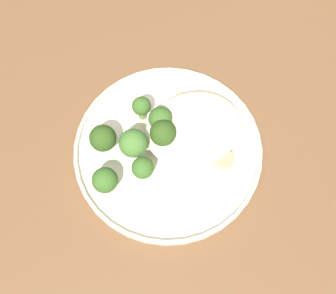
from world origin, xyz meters
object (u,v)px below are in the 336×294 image
seared_scallop_front_small (196,132)px  broccoli_floret_front_edge (161,119)px  seared_scallop_tiny_bay (182,102)px  broccoli_floret_small_sprig (105,180)px  dinner_plate (168,150)px  seared_scallop_half_hidden (200,103)px  broccoli_floret_left_leaning (142,107)px  broccoli_floret_right_tilted (163,133)px  broccoli_floret_beside_noodles (143,168)px  seared_scallop_tilted_round (212,134)px  broccoli_floret_rear_charred (133,144)px  seared_scallop_right_edge (224,160)px  seared_scallop_left_edge (187,147)px  broccoli_floret_split_head (103,139)px

seared_scallop_front_small → broccoli_floret_front_edge: bearing=145.4°
seared_scallop_tiny_bay → broccoli_floret_small_sprig: bearing=-150.7°
dinner_plate → seared_scallop_half_hidden: seared_scallop_half_hidden is taller
seared_scallop_tiny_bay → broccoli_floret_left_leaning: bearing=176.0°
broccoli_floret_right_tilted → broccoli_floret_beside_noodles: 0.06m
broccoli_floret_small_sprig → seared_scallop_tiny_bay: bearing=29.3°
seared_scallop_tiny_bay → seared_scallop_tilted_round: 0.07m
seared_scallop_half_hidden → broccoli_floret_right_tilted: broccoli_floret_right_tilted is taller
broccoli_floret_beside_noodles → broccoli_floret_small_sprig: bearing=178.2°
broccoli_floret_rear_charred → seared_scallop_half_hidden: bearing=17.1°
seared_scallop_right_edge → broccoli_floret_front_edge: bearing=127.2°
seared_scallop_left_edge → broccoli_floret_small_sprig: 0.13m
seared_scallop_front_small → broccoli_floret_rear_charred: bearing=176.8°
broccoli_floret_left_leaning → broccoli_floret_small_sprig: (-0.09, -0.09, -0.00)m
seared_scallop_right_edge → broccoli_floret_right_tilted: bearing=139.2°
seared_scallop_left_edge → broccoli_floret_left_leaning: (-0.04, 0.08, 0.02)m
broccoli_floret_small_sprig → broccoli_floret_beside_noodles: bearing=-1.8°
dinner_plate → broccoli_floret_left_leaning: (-0.02, 0.07, 0.03)m
dinner_plate → seared_scallop_tilted_round: size_ratio=10.08×
seared_scallop_tiny_bay → broccoli_floret_beside_noodles: broccoli_floret_beside_noodles is taller
dinner_plate → seared_scallop_front_small: bearing=8.6°
seared_scallop_left_edge → broccoli_floret_split_head: broccoli_floret_split_head is taller
seared_scallop_tilted_round → broccoli_floret_right_tilted: size_ratio=0.51×
broccoli_floret_right_tilted → broccoli_floret_front_edge: 0.03m
seared_scallop_tilted_round → broccoli_floret_left_leaning: (-0.09, 0.07, 0.02)m
dinner_plate → broccoli_floret_small_sprig: bearing=-167.7°
seared_scallop_tiny_bay → broccoli_floret_small_sprig: size_ratio=0.62×
broccoli_floret_front_edge → seared_scallop_tilted_round: bearing=-32.6°
broccoli_floret_right_tilted → broccoli_floret_left_leaning: 0.06m
broccoli_floret_right_tilted → broccoli_floret_front_edge: (0.01, 0.03, -0.01)m
dinner_plate → broccoli_floret_beside_noodles: bearing=-152.9°
seared_scallop_half_hidden → broccoli_floret_rear_charred: size_ratio=0.43×
broccoli_floret_split_head → broccoli_floret_right_tilted: size_ratio=0.98×
broccoli_floret_split_head → seared_scallop_front_small: bearing=-12.5°
broccoli_floret_split_head → broccoli_floret_front_edge: bearing=0.9°
broccoli_floret_front_edge → seared_scallop_tiny_bay: bearing=27.7°
seared_scallop_tilted_round → broccoli_floret_rear_charred: size_ratio=0.48×
broccoli_floret_beside_noodles → broccoli_floret_right_tilted: bearing=40.0°
seared_scallop_tilted_round → seared_scallop_front_small: 0.02m
broccoli_floret_left_leaning → seared_scallop_right_edge: bearing=-53.2°
seared_scallop_left_edge → broccoli_floret_small_sprig: bearing=-174.7°
seared_scallop_front_small → broccoli_floret_small_sprig: 0.16m
broccoli_floret_right_tilted → broccoli_floret_small_sprig: 0.11m
broccoli_floret_left_leaning → broccoli_floret_front_edge: bearing=-54.4°
seared_scallop_half_hidden → broccoli_floret_rear_charred: bearing=-162.9°
broccoli_floret_right_tilted → broccoli_floret_front_edge: size_ratio=1.14×
seared_scallop_tilted_round → broccoli_floret_left_leaning: size_ratio=0.58×
broccoli_floret_split_head → broccoli_floret_right_tilted: (0.09, -0.02, 0.00)m
dinner_plate → broccoli_floret_beside_noodles: 0.06m
seared_scallop_tiny_bay → seared_scallop_right_edge: bearing=-78.9°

